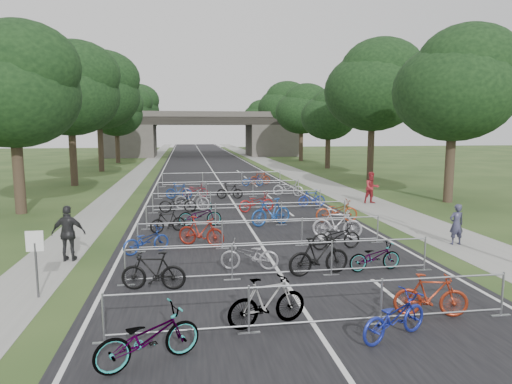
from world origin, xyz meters
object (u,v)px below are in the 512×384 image
bike_2 (394,317)px  pedestrian_c (69,234)px  park_sign (35,252)px  bike_0 (148,338)px  pedestrian_a (456,225)px  overpass_bridge (203,134)px  bike_1 (267,302)px  pedestrian_b (372,188)px

bike_2 → pedestrian_c: 10.98m
park_sign → bike_0: (3.19, -4.02, -0.72)m
park_sign → pedestrian_a: size_ratio=1.15×
bike_0 → park_sign: bearing=14.3°
bike_0 → overpass_bridge: bearing=-27.2°
bike_1 → pedestrian_b: size_ratio=1.02×
overpass_bridge → pedestrian_c: 59.01m
overpass_bridge → pedestrian_a: size_ratio=19.46×
bike_2 → pedestrian_a: pedestrian_a is taller
overpass_bridge → park_sign: 62.41m
overpass_bridge → bike_0: (-3.61, -66.02, -2.99)m
park_sign → bike_1: size_ratio=0.95×
bike_1 → pedestrian_b: (9.23, 15.93, 0.37)m
bike_1 → pedestrian_c: pedestrian_c is taller
pedestrian_a → bike_2: bearing=49.9°
pedestrian_a → pedestrian_c: pedestrian_c is taller
park_sign → bike_0: size_ratio=0.88×
bike_2 → pedestrian_b: pedestrian_b is taller
overpass_bridge → bike_1: 64.76m
bike_1 → pedestrian_a: bearing=-69.1°
overpass_bridge → pedestrian_b: overpass_bridge is taller
pedestrian_b → pedestrian_a: bearing=-98.3°
pedestrian_a → pedestrian_b: (0.69, 9.80, 0.15)m
bike_2 → pedestrian_c: (-8.30, 7.17, 0.46)m
overpass_bridge → pedestrian_b: 49.50m
park_sign → pedestrian_a: bearing=13.6°
bike_1 → bike_2: bike_1 is taller
park_sign → bike_1: 6.37m
pedestrian_a → pedestrian_b: pedestrian_b is taller
overpass_bridge → pedestrian_a: bearing=-82.7°
pedestrian_c → bike_0: bearing=117.0°
park_sign → pedestrian_b: pedestrian_b is taller
overpass_bridge → pedestrian_c: size_ratio=16.27×
pedestrian_a → park_sign: bearing=13.3°
bike_1 → pedestrian_b: pedestrian_b is taller
overpass_bridge → pedestrian_a: overpass_bridge is taller
bike_1 → pedestrian_a: size_ratio=1.21×
pedestrian_c → park_sign: bearing=93.9°
bike_2 → pedestrian_b: size_ratio=1.00×
bike_2 → pedestrian_a: bearing=-64.1°
park_sign → pedestrian_b: bearing=41.5°
bike_0 → bike_2: 5.12m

